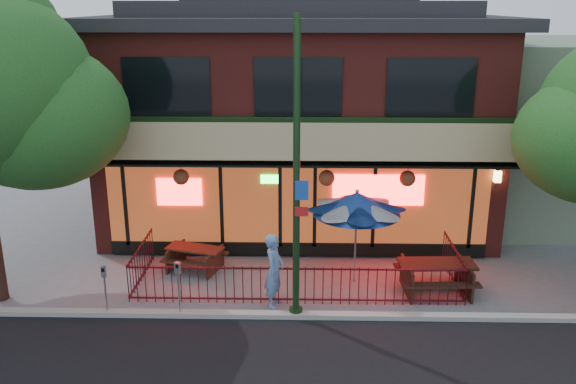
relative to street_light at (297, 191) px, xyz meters
The scene contains 12 objects.
ground 3.17m from the street_light, 90.34° to the left, with size 80.00×80.00×0.00m, color gray.
curb 3.09m from the street_light, 91.40° to the right, with size 80.00×0.25×0.12m, color #999993.
restaurant_building 7.58m from the street_light, 90.02° to the left, with size 12.96×9.49×8.05m.
neighbor_building 12.11m from the street_light, 42.01° to the left, with size 6.00×7.00×6.00m, color slate.
patio_fence 2.68m from the street_light, 90.15° to the left, with size 8.44×2.62×1.00m.
street_light is the anchor object (origin of this frame).
picnic_table_left 4.71m from the street_light, 137.99° to the left, with size 1.84×1.60×0.67m.
picnic_table_right 4.64m from the street_light, 20.32° to the left, with size 2.01×1.58×0.83m.
patio_umbrella 2.64m from the street_light, 51.07° to the left, with size 2.28×2.28×2.60m.
pedestrian 2.33m from the street_light, 137.09° to the left, with size 0.69×0.45×1.88m, color #6089C1.
parking_meter_near 3.55m from the street_light, behind, with size 0.15×0.14×1.40m.
parking_meter_far 5.09m from the street_light, behind, with size 0.13×0.11×1.27m.
Camera 1 is at (0.11, -13.51, 7.20)m, focal length 38.00 mm.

